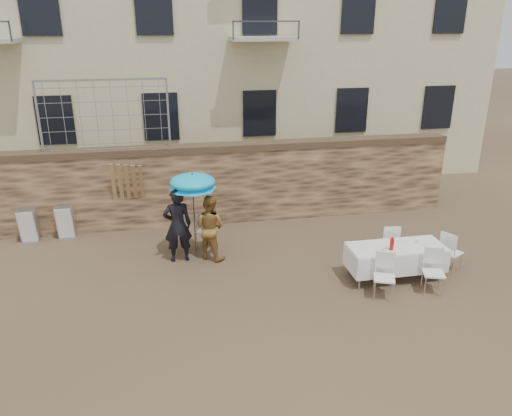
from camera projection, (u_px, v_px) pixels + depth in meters
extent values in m
plane|color=brown|center=(257.00, 316.00, 9.73)|extent=(80.00, 80.00, 0.00)
cube|color=brown|center=(223.00, 184.00, 13.93)|extent=(13.00, 0.50, 2.20)
imported|color=black|center=(178.00, 225.00, 11.65)|extent=(0.69, 0.48, 1.80)
imported|color=#C1893B|center=(210.00, 227.00, 11.82)|extent=(0.98, 0.95, 1.59)
cylinder|color=#3F3F44|center=(195.00, 224.00, 11.82)|extent=(0.03, 0.03, 1.75)
cone|color=#0AB3EE|center=(193.00, 184.00, 11.47)|extent=(1.10, 1.10, 0.22)
cube|color=white|center=(397.00, 247.00, 10.90)|extent=(2.10, 0.85, 0.05)
cylinder|color=silver|center=(360.00, 274.00, 10.55)|extent=(0.04, 0.04, 0.74)
cylinder|color=silver|center=(443.00, 266.00, 10.88)|extent=(0.04, 0.04, 0.74)
cylinder|color=silver|center=(349.00, 259.00, 11.19)|extent=(0.04, 0.04, 0.74)
cylinder|color=silver|center=(427.00, 252.00, 11.51)|extent=(0.04, 0.04, 0.74)
cylinder|color=red|center=(392.00, 244.00, 10.67)|extent=(0.09, 0.09, 0.26)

